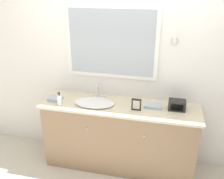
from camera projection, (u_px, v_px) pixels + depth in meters
ground_plane at (114, 178)px, 3.11m from camera, size 14.00×14.00×0.00m
wall_back at (124, 66)px, 3.08m from camera, size 8.00×0.18×2.55m
vanity_counter at (119, 136)px, 3.16m from camera, size 1.91×0.53×0.88m
sink_basin at (94, 102)px, 3.03m from camera, size 0.49×0.36×0.19m
soap_bottle at (60, 100)px, 2.97m from camera, size 0.06×0.06×0.17m
appliance_box at (177, 105)px, 2.87m from camera, size 0.19×0.13×0.12m
picture_frame at (136, 105)px, 2.85m from camera, size 0.11×0.01×0.14m
hand_towel_near_sink at (153, 106)px, 2.94m from camera, size 0.20×0.13×0.03m
hand_towel_far_corner at (55, 98)px, 3.12m from camera, size 0.17×0.14×0.04m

